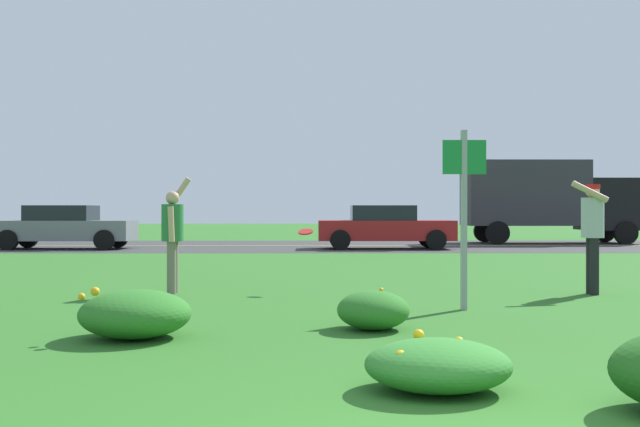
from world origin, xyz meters
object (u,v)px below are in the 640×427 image
object	(u,v)px
person_thrower_green_shirt	(173,232)
car_red_center_right	(385,227)
sign_post_near_path	(464,200)
frisbee_red	(306,232)
car_gray_center_left	(64,227)
person_catcher_red_cap_gray_shirt	(592,227)
box_truck_black	(547,197)

from	to	relation	value
person_thrower_green_shirt	car_red_center_right	size ratio (longest dim) A/B	0.40
sign_post_near_path	person_thrower_green_shirt	bearing A→B (deg)	153.56
frisbee_red	car_gray_center_left	bearing A→B (deg)	120.66
person_catcher_red_cap_gray_shirt	sign_post_near_path	bearing A→B (deg)	-141.38
car_gray_center_left	car_red_center_right	size ratio (longest dim) A/B	1.00
sign_post_near_path	car_gray_center_left	bearing A→B (deg)	122.53
car_gray_center_left	sign_post_near_path	bearing A→B (deg)	-57.47
person_catcher_red_cap_gray_shirt	car_red_center_right	world-z (taller)	person_catcher_red_cap_gray_shirt
box_truck_black	person_catcher_red_cap_gray_shirt	bearing A→B (deg)	-104.63
person_catcher_red_cap_gray_shirt	box_truck_black	xyz separation A→B (m)	(4.85, 18.57, 0.77)
person_thrower_green_shirt	frisbee_red	world-z (taller)	person_thrower_green_shirt
sign_post_near_path	car_gray_center_left	size ratio (longest dim) A/B	0.52
car_gray_center_left	car_red_center_right	bearing A→B (deg)	0.00
sign_post_near_path	person_catcher_red_cap_gray_shirt	bearing A→B (deg)	38.62
person_thrower_green_shirt	box_truck_black	distance (m)	21.59
box_truck_black	frisbee_red	bearing A→B (deg)	-116.97
car_gray_center_left	box_truck_black	xyz separation A→B (m)	(17.44, 4.34, 1.06)
sign_post_near_path	box_truck_black	xyz separation A→B (m)	(7.17, 20.43, 0.39)
frisbee_red	box_truck_black	world-z (taller)	box_truck_black
sign_post_near_path	car_red_center_right	world-z (taller)	sign_post_near_path
car_gray_center_left	box_truck_black	distance (m)	18.00
car_gray_center_left	car_red_center_right	xyz separation A→B (m)	(10.71, 0.00, 0.00)
person_thrower_green_shirt	car_gray_center_left	xyz separation A→B (m)	(-6.14, 14.04, -0.21)
sign_post_near_path	person_catcher_red_cap_gray_shirt	xyz separation A→B (m)	(2.32, 1.86, -0.38)
person_thrower_green_shirt	person_catcher_red_cap_gray_shirt	distance (m)	6.45
frisbee_red	box_truck_black	distance (m)	20.40
frisbee_red	box_truck_black	bearing A→B (deg)	63.03
frisbee_red	person_catcher_red_cap_gray_shirt	bearing A→B (deg)	-5.34
car_red_center_right	sign_post_near_path	bearing A→B (deg)	-91.58
frisbee_red	car_gray_center_left	distance (m)	16.07
person_thrower_green_shirt	frisbee_red	bearing A→B (deg)	5.98
frisbee_red	box_truck_black	xyz separation A→B (m)	(9.24, 18.16, 0.86)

